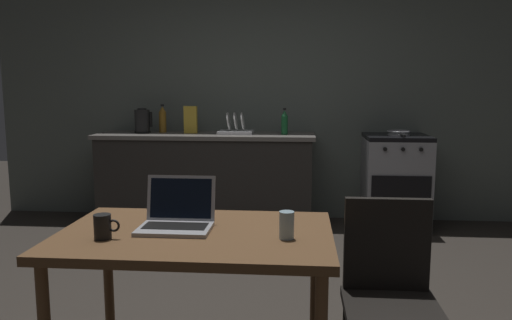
{
  "coord_description": "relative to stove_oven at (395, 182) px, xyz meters",
  "views": [
    {
      "loc": [
        0.31,
        -2.84,
        1.37
      ],
      "look_at": [
        -0.0,
        0.73,
        0.85
      ],
      "focal_mm": 35.26,
      "sensor_mm": 36.0,
      "label": 1
    }
  ],
  "objects": [
    {
      "name": "dining_table",
      "position": [
        -1.39,
        -2.8,
        0.21
      ],
      "size": [
        1.21,
        0.78,
        0.74
      ],
      "color": "brown",
      "rests_on": "ground_plane"
    },
    {
      "name": "stove_oven",
      "position": [
        0.0,
        0.0,
        0.0
      ],
      "size": [
        0.6,
        0.62,
        0.91
      ],
      "color": "gray",
      "rests_on": "ground_plane"
    },
    {
      "name": "bottle_b",
      "position": [
        -2.33,
        0.08,
        0.59
      ],
      "size": [
        0.07,
        0.07,
        0.28
      ],
      "color": "#8C601E",
      "rests_on": "kitchen_counter"
    },
    {
      "name": "drinking_glass",
      "position": [
        -0.99,
        -2.87,
        0.34
      ],
      "size": [
        0.06,
        0.06,
        0.12
      ],
      "color": "#99B7C6",
      "rests_on": "dining_table"
    },
    {
      "name": "frying_pan",
      "position": [
        0.01,
        -0.03,
        0.48
      ],
      "size": [
        0.22,
        0.4,
        0.05
      ],
      "color": "gray",
      "rests_on": "stove_oven"
    },
    {
      "name": "back_wall",
      "position": [
        -0.95,
        0.35,
        0.96
      ],
      "size": [
        6.4,
        0.1,
        2.83
      ],
      "primitive_type": "cube",
      "color": "#59615A",
      "rests_on": "ground_plane"
    },
    {
      "name": "ground_plane",
      "position": [
        -1.25,
        -2.08,
        -0.46
      ],
      "size": [
        12.0,
        12.0,
        0.0
      ],
      "primitive_type": "plane",
      "color": "#2D2823"
    },
    {
      "name": "dish_rack",
      "position": [
        -1.57,
        0.0,
        0.5
      ],
      "size": [
        0.34,
        0.26,
        0.21
      ],
      "color": "silver",
      "rests_on": "kitchen_counter"
    },
    {
      "name": "cereal_box",
      "position": [
        -2.02,
        0.02,
        0.59
      ],
      "size": [
        0.13,
        0.05,
        0.27
      ],
      "color": "gold",
      "rests_on": "kitchen_counter"
    },
    {
      "name": "laptop",
      "position": [
        -1.48,
        -2.76,
        0.33
      ],
      "size": [
        0.32,
        0.27,
        0.22
      ],
      "rotation": [
        0.0,
        0.0,
        -0.09
      ],
      "color": "#99999E",
      "rests_on": "dining_table"
    },
    {
      "name": "electric_kettle",
      "position": [
        -2.51,
        0.0,
        0.58
      ],
      "size": [
        0.18,
        0.16,
        0.25
      ],
      "color": "black",
      "rests_on": "kitchen_counter"
    },
    {
      "name": "kitchen_counter",
      "position": [
        -1.87,
        0.0,
        0.0
      ],
      "size": [
        2.16,
        0.64,
        0.91
      ],
      "color": "#282623",
      "rests_on": "ground_plane"
    },
    {
      "name": "chair",
      "position": [
        -0.54,
        -2.81,
        0.05
      ],
      "size": [
        0.4,
        0.4,
        0.88
      ],
      "rotation": [
        0.0,
        0.0,
        0.08
      ],
      "color": "black",
      "rests_on": "ground_plane"
    },
    {
      "name": "bottle",
      "position": [
        -1.08,
        -0.05,
        0.58
      ],
      "size": [
        0.06,
        0.06,
        0.26
      ],
      "color": "#19592D",
      "rests_on": "kitchen_counter"
    },
    {
      "name": "coffee_mug",
      "position": [
        -1.75,
        -2.94,
        0.34
      ],
      "size": [
        0.11,
        0.07,
        0.1
      ],
      "color": "black",
      "rests_on": "dining_table"
    }
  ]
}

